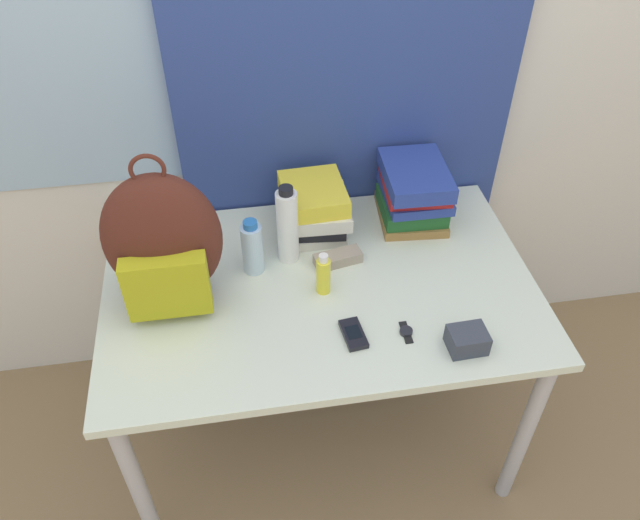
{
  "coord_description": "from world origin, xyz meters",
  "views": [
    {
      "loc": [
        -0.22,
        -0.92,
        2.11
      ],
      "look_at": [
        0.0,
        0.42,
        0.87
      ],
      "focal_mm": 35.0,
      "sensor_mm": 36.0,
      "label": 1
    }
  ],
  "objects_px": {
    "sunscreen_bottle": "(323,275)",
    "camera_pouch": "(467,340)",
    "book_stack_left": "(314,208)",
    "book_stack_center": "(414,193)",
    "water_bottle": "(252,248)",
    "sports_bottle": "(287,226)",
    "wristwatch": "(406,332)",
    "backpack": "(163,244)",
    "sunglasses_case": "(338,258)",
    "cell_phone": "(353,334)"
  },
  "relations": [
    {
      "from": "water_bottle",
      "to": "cell_phone",
      "type": "height_order",
      "value": "water_bottle"
    },
    {
      "from": "water_bottle",
      "to": "sports_bottle",
      "type": "relative_size",
      "value": 0.7
    },
    {
      "from": "cell_phone",
      "to": "wristwatch",
      "type": "xyz_separation_m",
      "value": [
        0.15,
        -0.01,
        -0.0
      ]
    },
    {
      "from": "backpack",
      "to": "sports_bottle",
      "type": "xyz_separation_m",
      "value": [
        0.36,
        0.12,
        -0.08
      ]
    },
    {
      "from": "book_stack_left",
      "to": "sunglasses_case",
      "type": "height_order",
      "value": "book_stack_left"
    },
    {
      "from": "sports_bottle",
      "to": "cell_phone",
      "type": "bearing_deg",
      "value": -68.97
    },
    {
      "from": "book_stack_center",
      "to": "camera_pouch",
      "type": "relative_size",
      "value": 2.66
    },
    {
      "from": "book_stack_left",
      "to": "cell_phone",
      "type": "relative_size",
      "value": 2.21
    },
    {
      "from": "cell_phone",
      "to": "sunglasses_case",
      "type": "bearing_deg",
      "value": 87.72
    },
    {
      "from": "sports_bottle",
      "to": "sunglasses_case",
      "type": "height_order",
      "value": "sports_bottle"
    },
    {
      "from": "sunglasses_case",
      "to": "wristwatch",
      "type": "bearing_deg",
      "value": -66.9
    },
    {
      "from": "sunscreen_bottle",
      "to": "backpack",
      "type": "bearing_deg",
      "value": 173.72
    },
    {
      "from": "book_stack_left",
      "to": "water_bottle",
      "type": "relative_size",
      "value": 1.33
    },
    {
      "from": "sports_bottle",
      "to": "sunglasses_case",
      "type": "relative_size",
      "value": 1.73
    },
    {
      "from": "water_bottle",
      "to": "sports_bottle",
      "type": "distance_m",
      "value": 0.13
    },
    {
      "from": "sunscreen_bottle",
      "to": "wristwatch",
      "type": "distance_m",
      "value": 0.29
    },
    {
      "from": "wristwatch",
      "to": "water_bottle",
      "type": "bearing_deg",
      "value": 140.27
    },
    {
      "from": "water_bottle",
      "to": "camera_pouch",
      "type": "height_order",
      "value": "water_bottle"
    },
    {
      "from": "book_stack_center",
      "to": "sunglasses_case",
      "type": "xyz_separation_m",
      "value": [
        -0.29,
        -0.19,
        -0.09
      ]
    },
    {
      "from": "book_stack_center",
      "to": "cell_phone",
      "type": "relative_size",
      "value": 2.46
    },
    {
      "from": "sports_bottle",
      "to": "sunglasses_case",
      "type": "distance_m",
      "value": 0.19
    },
    {
      "from": "sunglasses_case",
      "to": "sports_bottle",
      "type": "bearing_deg",
      "value": 161.53
    },
    {
      "from": "book_stack_center",
      "to": "cell_phone",
      "type": "xyz_separation_m",
      "value": [
        -0.3,
        -0.49,
        -0.1
      ]
    },
    {
      "from": "cell_phone",
      "to": "book_stack_left",
      "type": "bearing_deg",
      "value": 94.02
    },
    {
      "from": "backpack",
      "to": "sunscreen_bottle",
      "type": "relative_size",
      "value": 3.46
    },
    {
      "from": "book_stack_left",
      "to": "sunscreen_bottle",
      "type": "relative_size",
      "value": 1.78
    },
    {
      "from": "sunscreen_bottle",
      "to": "sports_bottle",
      "type": "bearing_deg",
      "value": 116.84
    },
    {
      "from": "book_stack_left",
      "to": "wristwatch",
      "type": "distance_m",
      "value": 0.54
    },
    {
      "from": "backpack",
      "to": "cell_phone",
      "type": "xyz_separation_m",
      "value": [
        0.5,
        -0.24,
        -0.2
      ]
    },
    {
      "from": "sports_bottle",
      "to": "sunscreen_bottle",
      "type": "height_order",
      "value": "sports_bottle"
    },
    {
      "from": "backpack",
      "to": "sunglasses_case",
      "type": "xyz_separation_m",
      "value": [
        0.51,
        0.07,
        -0.19
      ]
    },
    {
      "from": "book_stack_center",
      "to": "sunglasses_case",
      "type": "height_order",
      "value": "book_stack_center"
    },
    {
      "from": "book_stack_left",
      "to": "water_bottle",
      "type": "distance_m",
      "value": 0.27
    },
    {
      "from": "book_stack_center",
      "to": "sunglasses_case",
      "type": "bearing_deg",
      "value": -147.34
    },
    {
      "from": "sunglasses_case",
      "to": "backpack",
      "type": "bearing_deg",
      "value": -172.44
    },
    {
      "from": "backpack",
      "to": "camera_pouch",
      "type": "xyz_separation_m",
      "value": [
        0.79,
        -0.33,
        -0.18
      ]
    },
    {
      "from": "book_stack_center",
      "to": "camera_pouch",
      "type": "xyz_separation_m",
      "value": [
        -0.0,
        -0.58,
        -0.07
      ]
    },
    {
      "from": "book_stack_left",
      "to": "water_bottle",
      "type": "height_order",
      "value": "water_bottle"
    },
    {
      "from": "backpack",
      "to": "cell_phone",
      "type": "distance_m",
      "value": 0.59
    },
    {
      "from": "sunglasses_case",
      "to": "camera_pouch",
      "type": "distance_m",
      "value": 0.49
    },
    {
      "from": "book_stack_center",
      "to": "water_bottle",
      "type": "relative_size",
      "value": 1.49
    },
    {
      "from": "book_stack_left",
      "to": "book_stack_center",
      "type": "relative_size",
      "value": 0.9
    },
    {
      "from": "book_stack_center",
      "to": "wristwatch",
      "type": "height_order",
      "value": "book_stack_center"
    },
    {
      "from": "sports_bottle",
      "to": "sunscreen_bottle",
      "type": "relative_size",
      "value": 1.92
    },
    {
      "from": "book_stack_center",
      "to": "wristwatch",
      "type": "relative_size",
      "value": 3.51
    },
    {
      "from": "sunscreen_bottle",
      "to": "camera_pouch",
      "type": "distance_m",
      "value": 0.45
    },
    {
      "from": "backpack",
      "to": "wristwatch",
      "type": "relative_size",
      "value": 6.1
    },
    {
      "from": "water_bottle",
      "to": "cell_phone",
      "type": "xyz_separation_m",
      "value": [
        0.25,
        -0.32,
        -0.08
      ]
    },
    {
      "from": "sunscreen_bottle",
      "to": "camera_pouch",
      "type": "xyz_separation_m",
      "value": [
        0.35,
        -0.28,
        -0.03
      ]
    },
    {
      "from": "sunscreen_bottle",
      "to": "sunglasses_case",
      "type": "xyz_separation_m",
      "value": [
        0.07,
        0.12,
        -0.05
      ]
    }
  ]
}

